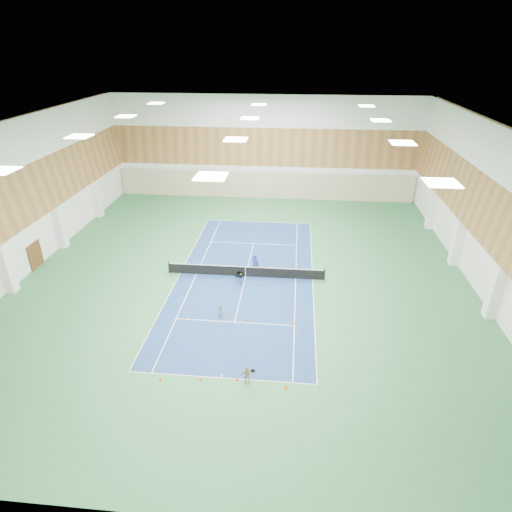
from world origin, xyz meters
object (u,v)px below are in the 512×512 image
at_px(coach, 255,264).
at_px(ball_cart, 240,278).
at_px(child_court, 221,312).
at_px(tennis_net, 245,271).
at_px(child_apron, 247,375).

distance_m(coach, ball_cart, 2.05).
xyz_separation_m(child_court, ball_cart, (0.68, 4.87, -0.03)).
xyz_separation_m(tennis_net, child_apron, (1.51, -12.09, 0.03)).
bearing_deg(child_court, child_apron, -107.03).
distance_m(tennis_net, coach, 1.01).
distance_m(tennis_net, child_apron, 12.18).
bearing_deg(coach, child_apron, 117.05).
distance_m(coach, child_court, 6.80).
bearing_deg(coach, child_court, 98.72).
bearing_deg(child_apron, coach, 71.98).
relative_size(child_court, ball_cart, 1.07).
distance_m(child_court, ball_cart, 4.91).
bearing_deg(child_court, coach, 35.81).
xyz_separation_m(tennis_net, child_court, (-1.00, -5.97, -0.04)).
bearing_deg(child_apron, child_court, 90.80).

